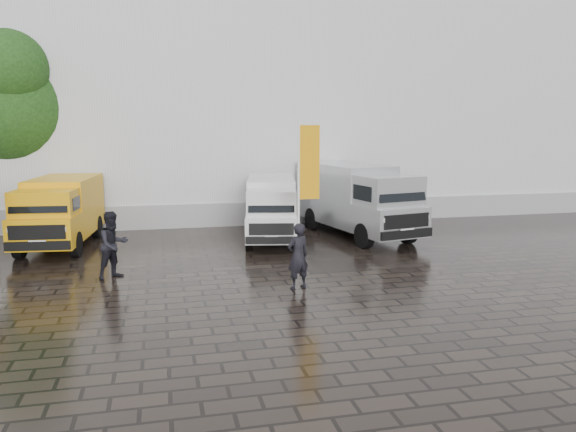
% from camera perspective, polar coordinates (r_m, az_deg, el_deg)
% --- Properties ---
extents(ground, '(120.00, 120.00, 0.00)m').
position_cam_1_polar(ground, '(17.01, 2.01, -5.50)').
color(ground, black).
rests_on(ground, ground).
extents(exhibition_hall, '(44.00, 16.00, 12.00)m').
position_cam_1_polar(exhibition_hall, '(32.54, -1.87, 12.20)').
color(exhibition_hall, silver).
rests_on(exhibition_hall, ground).
extents(hall_plinth, '(44.00, 0.15, 1.00)m').
position_cam_1_polar(hall_plinth, '(24.94, 1.75, 0.42)').
color(hall_plinth, gray).
rests_on(hall_plinth, ground).
extents(van_yellow, '(2.56, 5.43, 2.42)m').
position_cam_1_polar(van_yellow, '(21.54, -22.14, 0.25)').
color(van_yellow, '#EBA20C').
rests_on(van_yellow, ground).
extents(van_white, '(2.75, 5.54, 2.30)m').
position_cam_1_polar(van_white, '(21.22, -1.73, 0.63)').
color(van_white, silver).
rests_on(van_white, ground).
extents(van_silver, '(3.40, 6.72, 2.78)m').
position_cam_1_polar(van_silver, '(22.10, 7.01, 1.55)').
color(van_silver, '#B7BABC').
rests_on(van_silver, ground).
extents(flagpole, '(0.88, 0.50, 4.50)m').
position_cam_1_polar(flagpole, '(16.50, 1.69, 2.82)').
color(flagpole, black).
rests_on(flagpole, ground).
extents(tree, '(4.58, 4.58, 8.22)m').
position_cam_1_polar(tree, '(25.81, -26.56, 10.41)').
color(tree, black).
rests_on(tree, ground).
extents(wheelie_bin, '(0.82, 0.82, 1.09)m').
position_cam_1_polar(wheelie_bin, '(24.94, 6.62, 0.46)').
color(wheelie_bin, black).
rests_on(wheelie_bin, ground).
extents(person_front, '(0.75, 0.62, 1.77)m').
position_cam_1_polar(person_front, '(14.92, 1.02, -4.10)').
color(person_front, black).
rests_on(person_front, ground).
extents(person_tent, '(1.18, 1.14, 1.92)m').
position_cam_1_polar(person_tent, '(16.71, -17.33, -2.81)').
color(person_tent, black).
rests_on(person_tent, ground).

